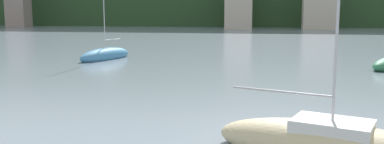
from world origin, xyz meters
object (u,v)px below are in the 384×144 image
(shore_building_westcentral, at_px, (239,1))
(sailboat_far_7, at_px, (105,56))
(shore_building_west, at_px, (18,2))
(shore_building_central, at_px, (320,3))

(shore_building_westcentral, distance_m, sailboat_far_7, 50.29)
(shore_building_westcentral, xyz_separation_m, sailboat_far_7, (-9.12, -49.20, -4.98))
(shore_building_west, height_order, shore_building_central, shore_building_west)
(shore_building_westcentral, bearing_deg, shore_building_west, -179.04)
(shore_building_westcentral, height_order, sailboat_far_7, shore_building_westcentral)
(sailboat_far_7, bearing_deg, shore_building_west, -122.23)
(shore_building_west, bearing_deg, shore_building_westcentral, 0.96)
(shore_building_central, height_order, sailboat_far_7, shore_building_central)
(shore_building_west, relative_size, shore_building_central, 1.07)
(shore_building_west, distance_m, sailboat_far_7, 60.08)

